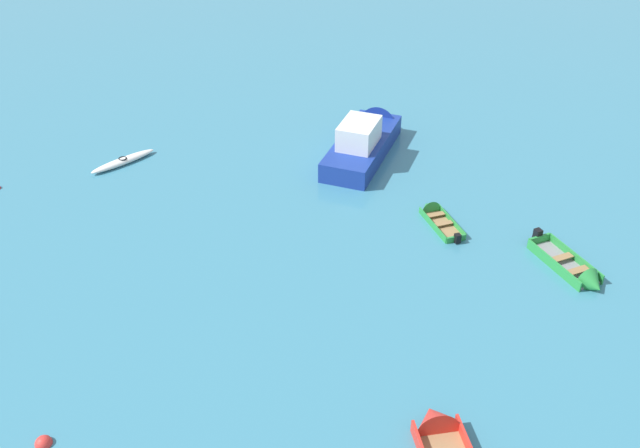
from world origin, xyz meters
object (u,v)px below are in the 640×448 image
Objects in this scene: rowboat_green_back_row_left at (434,214)px; rowboat_green_near_left at (578,273)px; motor_launch_deep_blue_cluster_outer at (366,139)px; mooring_buoy_outer_edge at (44,444)px; kayak_white_distant_center at (123,161)px; rowboat_red_far_right at (443,446)px.

rowboat_green_near_left is at bearing -33.60° from rowboat_green_back_row_left.
rowboat_green_back_row_left is 6.01m from rowboat_green_near_left.
motor_launch_deep_blue_cluster_outer is 19.37m from mooring_buoy_outer_edge.
rowboat_green_back_row_left is 0.40× the size of motor_launch_deep_blue_cluster_outer.
rowboat_green_back_row_left is 14.31m from kayak_white_distant_center.
motor_launch_deep_blue_cluster_outer reaches higher than rowboat_green_near_left.
rowboat_green_near_left is 0.48× the size of motor_launch_deep_blue_cluster_outer.
rowboat_green_back_row_left is 16.45m from mooring_buoy_outer_edge.
rowboat_red_far_right reaches higher than rowboat_green_near_left.
motor_launch_deep_blue_cluster_outer reaches higher than rowboat_red_far_right.
motor_launch_deep_blue_cluster_outer is (-3.14, 5.31, 0.54)m from rowboat_green_back_row_left.
motor_launch_deep_blue_cluster_outer reaches higher than rowboat_green_back_row_left.
kayak_white_distant_center reaches higher than mooring_buoy_outer_edge.
rowboat_green_back_row_left is 0.83× the size of rowboat_green_near_left.
mooring_buoy_outer_edge is (3.40, -15.28, -0.15)m from kayak_white_distant_center.
rowboat_green_near_left is 11.88m from motor_launch_deep_blue_cluster_outer.
kayak_white_distant_center is 0.40× the size of motor_launch_deep_blue_cluster_outer.
rowboat_red_far_right is 9.52m from rowboat_green_near_left.
motor_launch_deep_blue_cluster_outer is 14.81× the size of mooring_buoy_outer_edge.
rowboat_green_near_left reaches higher than kayak_white_distant_center.
rowboat_red_far_right is 10.75m from mooring_buoy_outer_edge.
rowboat_red_far_right reaches higher than kayak_white_distant_center.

